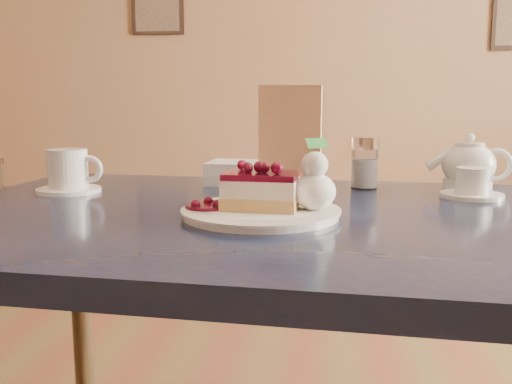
# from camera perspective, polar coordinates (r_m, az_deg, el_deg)

# --- Properties ---
(main_table) EXTENTS (1.20, 0.85, 0.71)m
(main_table) POSITION_cam_1_polar(r_m,az_deg,el_deg) (0.94, 1.01, -6.33)
(main_table) COLOR black
(main_table) RESTS_ON ground
(dessert_plate) EXTENTS (0.24, 0.24, 0.01)m
(dessert_plate) POSITION_cam_1_polar(r_m,az_deg,el_deg) (0.88, 0.50, -2.10)
(dessert_plate) COLOR white
(dessert_plate) RESTS_ON main_table
(cheesecake_slice) EXTENTS (0.12, 0.09, 0.06)m
(cheesecake_slice) POSITION_cam_1_polar(r_m,az_deg,el_deg) (0.87, 0.50, 0.09)
(cheesecake_slice) COLOR tan
(cheesecake_slice) RESTS_ON dessert_plate
(whipped_cream) EXTENTS (0.07, 0.07, 0.06)m
(whipped_cream) POSITION_cam_1_polar(r_m,az_deg,el_deg) (0.87, 5.83, 0.06)
(whipped_cream) COLOR white
(whipped_cream) RESTS_ON dessert_plate
(berry_sauce) EXTENTS (0.08, 0.08, 0.01)m
(berry_sauce) POSITION_cam_1_polar(r_m,az_deg,el_deg) (0.89, -4.66, -1.39)
(berry_sauce) COLOR #450316
(berry_sauce) RESTS_ON dessert_plate
(coffee_set) EXTENTS (0.13, 0.12, 0.08)m
(coffee_set) POSITION_cam_1_polar(r_m,az_deg,el_deg) (1.17, -18.17, 1.81)
(coffee_set) COLOR white
(coffee_set) RESTS_ON main_table
(tea_set) EXTENTS (0.15, 0.21, 0.10)m
(tea_set) POSITION_cam_1_polar(r_m,az_deg,el_deg) (1.20, 20.50, 2.07)
(tea_set) COLOR white
(tea_set) RESTS_ON main_table
(menu_card) EXTENTS (0.13, 0.04, 0.21)m
(menu_card) POSITION_cam_1_polar(r_m,az_deg,el_deg) (1.22, 3.42, 5.73)
(menu_card) COLOR beige
(menu_card) RESTS_ON main_table
(sugar_shaker) EXTENTS (0.06, 0.06, 0.10)m
(sugar_shaker) POSITION_cam_1_polar(r_m,az_deg,el_deg) (1.17, 10.81, 2.94)
(sugar_shaker) COLOR white
(sugar_shaker) RESTS_ON main_table
(napkin_stack) EXTENTS (0.12, 0.12, 0.05)m
(napkin_stack) POSITION_cam_1_polar(r_m,az_deg,el_deg) (1.22, -2.03, 1.96)
(napkin_stack) COLOR white
(napkin_stack) RESTS_ON main_table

